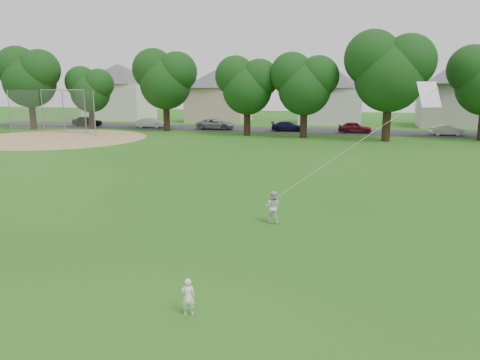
% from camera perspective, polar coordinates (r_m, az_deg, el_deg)
% --- Properties ---
extents(ground, '(160.00, 160.00, 0.00)m').
position_cam_1_polar(ground, '(15.40, -2.50, -9.87)').
color(ground, '#1B5814').
rests_on(ground, ground).
extents(street, '(90.00, 7.00, 0.01)m').
position_cam_1_polar(street, '(56.11, 10.24, 5.86)').
color(street, '#2D2D30').
rests_on(street, ground).
extents(dirt_infield, '(18.00, 18.00, 0.02)m').
position_cam_1_polar(dirt_infield, '(51.79, -21.32, 4.76)').
color(dirt_infield, '#9E7F51').
rests_on(dirt_infield, ground).
extents(toddler, '(0.41, 0.33, 0.96)m').
position_cam_1_polar(toddler, '(12.02, -6.34, -13.96)').
color(toddler, white).
rests_on(toddler, ground).
extents(older_boy, '(0.70, 0.57, 1.34)m').
position_cam_1_polar(older_boy, '(19.24, 4.02, -3.31)').
color(older_boy, silver).
rests_on(older_boy, ground).
extents(kite, '(3.52, 1.15, 7.34)m').
position_cam_1_polar(kite, '(19.12, 13.13, 3.74)').
color(kite, white).
rests_on(kite, ground).
extents(baseball_backstop, '(11.03, 2.64, 4.83)m').
position_cam_1_polar(baseball_backstop, '(56.40, -21.06, 7.75)').
color(baseball_backstop, gray).
rests_on(baseball_backstop, ground).
extents(tree_row, '(81.23, 9.79, 11.68)m').
position_cam_1_polar(tree_row, '(49.85, 12.66, 12.55)').
color(tree_row, black).
rests_on(tree_row, ground).
extents(parked_cars, '(47.75, 2.46, 1.29)m').
position_cam_1_polar(parked_cars, '(56.76, -0.18, 6.75)').
color(parked_cars, black).
rests_on(parked_cars, ground).
extents(house_row, '(76.58, 13.67, 10.09)m').
position_cam_1_polar(house_row, '(65.80, 11.13, 11.02)').
color(house_row, white).
rests_on(house_row, ground).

